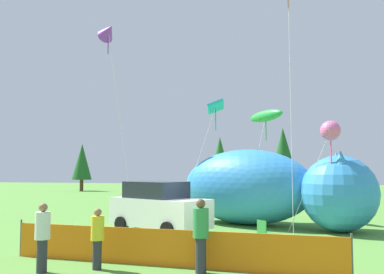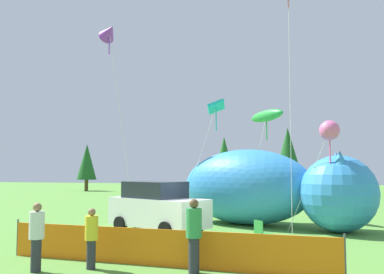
{
  "view_description": "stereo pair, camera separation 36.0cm",
  "coord_description": "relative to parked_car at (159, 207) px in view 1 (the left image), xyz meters",
  "views": [
    {
      "loc": [
        3.19,
        -15.5,
        2.59
      ],
      "look_at": [
        -1.32,
        4.99,
        4.18
      ],
      "focal_mm": 40.0,
      "sensor_mm": 36.0,
      "label": 1
    },
    {
      "loc": [
        3.54,
        -15.42,
        2.59
      ],
      "look_at": [
        -1.32,
        4.99,
        4.18
      ],
      "focal_mm": 40.0,
      "sensor_mm": 36.0,
      "label": 2
    }
  ],
  "objects": [
    {
      "name": "parked_car",
      "position": [
        0.0,
        0.0,
        0.0
      ],
      "size": [
        4.65,
        3.62,
        2.08
      ],
      "rotation": [
        0.0,
        0.0,
        -0.49
      ],
      "color": "white",
      "rests_on": "ground"
    },
    {
      "name": "horizon_tree_west",
      "position": [
        4.83,
        38.07,
        3.8
      ],
      "size": [
        3.29,
        3.29,
        7.86
      ],
      "color": "brown",
      "rests_on": "ground"
    },
    {
      "name": "spectator_in_green_shirt",
      "position": [
        -0.87,
        -7.23,
        -0.07
      ],
      "size": [
        0.38,
        0.38,
        1.74
      ],
      "color": "#2D2D38",
      "rests_on": "ground"
    },
    {
      "name": "horizon_tree_mid",
      "position": [
        -18.89,
        30.45,
        2.46
      ],
      "size": [
        2.38,
        2.38,
        5.67
      ],
      "color": "brown",
      "rests_on": "ground"
    },
    {
      "name": "spectator_in_yellow_shirt",
      "position": [
        0.34,
        -6.61,
        -0.16
      ],
      "size": [
        0.34,
        0.34,
        1.57
      ],
      "color": "#2D2D38",
      "rests_on": "ground"
    },
    {
      "name": "kite_purple_delta",
      "position": [
        -4.51,
        4.92,
        9.3
      ],
      "size": [
        3.11,
        2.66,
        10.97
      ],
      "color": "silver",
      "rests_on": "ground"
    },
    {
      "name": "safety_fence",
      "position": [
        2.01,
        -5.9,
        -0.53
      ],
      "size": [
        9.34,
        0.84,
        1.08
      ],
      "rotation": [
        0.0,
        0.0,
        -0.08
      ],
      "color": "orange",
      "rests_on": "ground"
    },
    {
      "name": "horizon_tree_east",
      "position": [
        -2.13,
        30.83,
        2.82
      ],
      "size": [
        2.62,
        2.62,
        6.26
      ],
      "color": "brown",
      "rests_on": "ground"
    },
    {
      "name": "spectator_in_black_shirt",
      "position": [
        3.04,
        -6.41,
        -0.01
      ],
      "size": [
        0.4,
        0.4,
        1.84
      ],
      "color": "#2D2D38",
      "rests_on": "ground"
    },
    {
      "name": "kite_green_fish",
      "position": [
        4.15,
        5.85,
        4.39
      ],
      "size": [
        2.24,
        3.1,
        5.76
      ],
      "color": "silver",
      "rests_on": "ground"
    },
    {
      "name": "ground_plane",
      "position": [
        1.98,
        -1.59,
        -1.02
      ],
      "size": [
        120.0,
        120.0,
        0.0
      ],
      "primitive_type": "plane",
      "color": "#548C38"
    },
    {
      "name": "kite_pink_octopus",
      "position": [
        6.93,
        0.76,
        3.1
      ],
      "size": [
        2.12,
        1.1,
        4.54
      ],
      "color": "silver",
      "rests_on": "ground"
    },
    {
      "name": "folding_chair",
      "position": [
        4.45,
        -2.45,
        -0.51
      ],
      "size": [
        0.73,
        0.73,
        0.89
      ],
      "rotation": [
        0.0,
        0.0,
        0.68
      ],
      "color": "#267F33",
      "rests_on": "ground"
    },
    {
      "name": "inflatable_cat",
      "position": [
        4.31,
        2.92,
        0.61
      ],
      "size": [
        9.31,
        6.2,
        3.53
      ],
      "rotation": [
        0.0,
        0.0,
        -0.4
      ],
      "color": "#338CD8",
      "rests_on": "ground"
    },
    {
      "name": "kite_teal_diamond",
      "position": [
        1.51,
        5.3,
        4.81
      ],
      "size": [
        2.08,
        2.29,
        6.33
      ],
      "color": "silver",
      "rests_on": "ground"
    }
  ]
}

